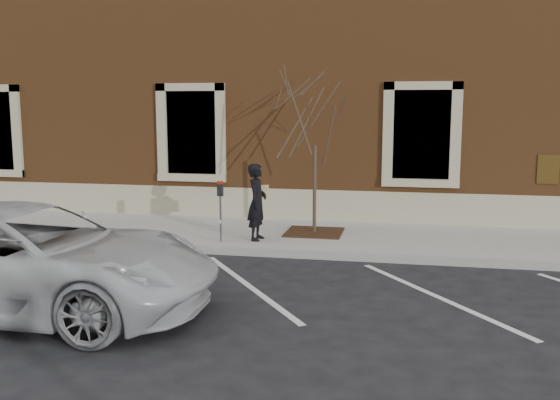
% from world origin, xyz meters
% --- Properties ---
extents(ground, '(120.00, 120.00, 0.00)m').
position_xyz_m(ground, '(0.00, 0.00, 0.00)').
color(ground, '#28282B').
rests_on(ground, ground).
extents(sidewalk_near, '(40.00, 3.50, 0.15)m').
position_xyz_m(sidewalk_near, '(0.00, 1.75, 0.07)').
color(sidewalk_near, beige).
rests_on(sidewalk_near, ground).
extents(curb_near, '(40.00, 0.12, 0.15)m').
position_xyz_m(curb_near, '(0.00, -0.05, 0.07)').
color(curb_near, '#9E9E99').
rests_on(curb_near, ground).
extents(parking_stripes, '(28.00, 4.40, 0.01)m').
position_xyz_m(parking_stripes, '(0.00, -2.20, 0.00)').
color(parking_stripes, silver).
rests_on(parking_stripes, ground).
extents(building_civic, '(40.00, 8.62, 8.00)m').
position_xyz_m(building_civic, '(0.00, 7.74, 4.00)').
color(building_civic, brown).
rests_on(building_civic, ground).
extents(man, '(0.44, 0.64, 1.70)m').
position_xyz_m(man, '(-0.57, 0.84, 1.00)').
color(man, black).
rests_on(man, sidewalk_near).
extents(parking_meter, '(0.12, 0.09, 1.35)m').
position_xyz_m(parking_meter, '(-1.30, 0.46, 1.08)').
color(parking_meter, '#595B60').
rests_on(parking_meter, sidewalk_near).
extents(tree_grate, '(1.31, 1.31, 0.03)m').
position_xyz_m(tree_grate, '(0.57, 1.84, 0.17)').
color(tree_grate, '#442615').
rests_on(tree_grate, sidewalk_near).
extents(sapling, '(2.25, 2.25, 3.74)m').
position_xyz_m(sapling, '(0.57, 1.84, 2.77)').
color(sapling, '#433629').
rests_on(sapling, sidewalk_near).
extents(white_truck, '(5.91, 2.78, 1.63)m').
position_xyz_m(white_truck, '(-2.98, -4.19, 0.82)').
color(white_truck, silver).
rests_on(white_truck, ground).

